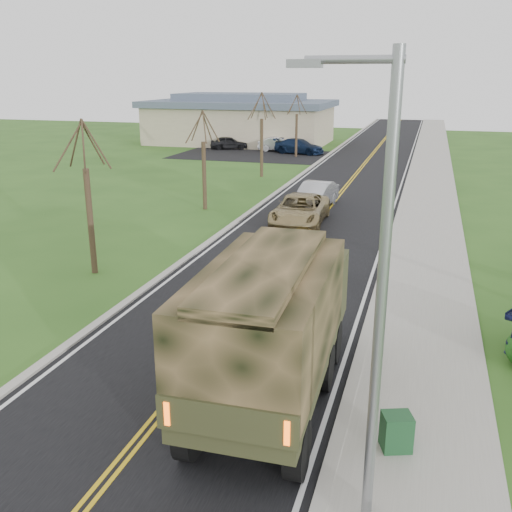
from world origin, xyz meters
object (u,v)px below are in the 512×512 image
at_px(military_truck, 273,318).
at_px(utility_box_near, 396,432).
at_px(sedan_silver, 315,195).
at_px(suv_champagne, 300,210).

xyz_separation_m(military_truck, utility_box_near, (3.01, -1.22, -1.67)).
bearing_deg(military_truck, sedan_silver, 96.93).
relative_size(suv_champagne, sedan_silver, 1.21).
height_order(suv_champagne, sedan_silver, suv_champagne).
xyz_separation_m(sedan_silver, utility_box_near, (6.17, -22.47, -0.26)).
bearing_deg(military_truck, suv_champagne, 98.92).
distance_m(suv_champagne, utility_box_near, 19.36).
bearing_deg(military_truck, utility_box_near, -23.51).
distance_m(sedan_silver, utility_box_near, 23.30).
bearing_deg(suv_champagne, utility_box_near, -73.72).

